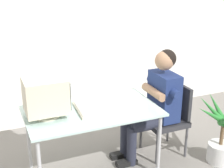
% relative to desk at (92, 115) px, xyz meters
% --- Properties ---
extents(wall_back, '(8.00, 0.10, 3.00)m').
position_rel_desk_xyz_m(wall_back, '(0.30, 1.40, 0.82)').
color(wall_back, silver).
rests_on(wall_back, ground_plane).
extents(desk, '(1.36, 0.79, 0.74)m').
position_rel_desk_xyz_m(desk, '(0.00, 0.00, 0.00)').
color(desk, '#B7B7BC').
rests_on(desk, ground_plane).
extents(crt_monitor, '(0.41, 0.34, 0.39)m').
position_rel_desk_xyz_m(crt_monitor, '(-0.45, 0.02, 0.28)').
color(crt_monitor, beige).
rests_on(crt_monitor, desk).
extents(keyboard, '(0.17, 0.44, 0.03)m').
position_rel_desk_xyz_m(keyboard, '(-0.08, 0.01, 0.07)').
color(keyboard, beige).
rests_on(keyboard, desk).
extents(office_chair, '(0.45, 0.45, 0.85)m').
position_rel_desk_xyz_m(office_chair, '(0.98, 0.05, -0.21)').
color(office_chair, '#4C4C51').
rests_on(office_chair, ground_plane).
extents(person_seated, '(0.73, 0.60, 1.28)m').
position_rel_desk_xyz_m(person_seated, '(0.78, 0.05, 0.02)').
color(person_seated, navy).
rests_on(person_seated, ground_plane).
extents(potted_plant, '(0.65, 0.70, 0.84)m').
position_rel_desk_xyz_m(potted_plant, '(1.40, -0.39, -0.29)').
color(potted_plant, silver).
rests_on(potted_plant, ground_plane).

